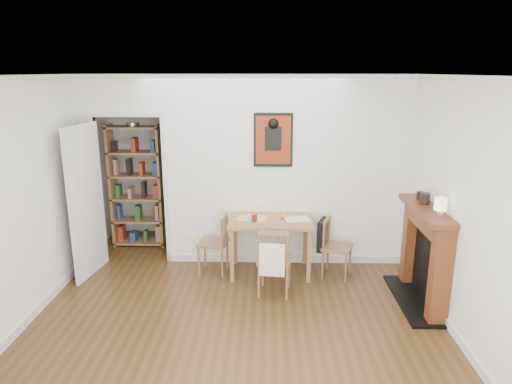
{
  "coord_description": "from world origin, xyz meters",
  "views": [
    {
      "loc": [
        0.32,
        -4.69,
        2.64
      ],
      "look_at": [
        0.19,
        0.6,
        1.23
      ],
      "focal_mm": 32.0,
      "sensor_mm": 36.0,
      "label": 1
    }
  ],
  "objects_px": {
    "ceramic_jar_b": "(420,195)",
    "red_glass": "(254,218)",
    "fireplace": "(426,252)",
    "dining_table": "(270,226)",
    "ceramic_jar_a": "(425,198)",
    "chair_right": "(336,247)",
    "orange_fruit": "(283,216)",
    "chair_front": "(274,260)",
    "notebook": "(297,219)",
    "bookshelf": "(137,187)",
    "mantel_lamp": "(441,205)",
    "chair_left": "(213,243)"
  },
  "relations": [
    {
      "from": "ceramic_jar_b",
      "to": "red_glass",
      "type": "bearing_deg",
      "value": 170.02
    },
    {
      "from": "fireplace",
      "to": "dining_table",
      "type": "bearing_deg",
      "value": 157.19
    },
    {
      "from": "ceramic_jar_a",
      "to": "red_glass",
      "type": "bearing_deg",
      "value": 164.35
    },
    {
      "from": "chair_right",
      "to": "orange_fruit",
      "type": "bearing_deg",
      "value": 169.49
    },
    {
      "from": "chair_front",
      "to": "red_glass",
      "type": "height_order",
      "value": "chair_front"
    },
    {
      "from": "chair_right",
      "to": "notebook",
      "type": "relative_size",
      "value": 2.51
    },
    {
      "from": "bookshelf",
      "to": "mantel_lamp",
      "type": "bearing_deg",
      "value": -29.12
    },
    {
      "from": "red_glass",
      "to": "ceramic_jar_a",
      "type": "distance_m",
      "value": 2.09
    },
    {
      "from": "chair_front",
      "to": "bookshelf",
      "type": "xyz_separation_m",
      "value": [
        -2.08,
        1.61,
        0.49
      ]
    },
    {
      "from": "chair_right",
      "to": "bookshelf",
      "type": "bearing_deg",
      "value": 159.4
    },
    {
      "from": "bookshelf",
      "to": "ceramic_jar_b",
      "type": "distance_m",
      "value": 4.07
    },
    {
      "from": "chair_front",
      "to": "ceramic_jar_a",
      "type": "relative_size",
      "value": 6.56
    },
    {
      "from": "notebook",
      "to": "ceramic_jar_a",
      "type": "relative_size",
      "value": 2.37
    },
    {
      "from": "dining_table",
      "to": "fireplace",
      "type": "xyz_separation_m",
      "value": [
        1.79,
        -0.75,
        -0.04
      ]
    },
    {
      "from": "chair_left",
      "to": "bookshelf",
      "type": "height_order",
      "value": "bookshelf"
    },
    {
      "from": "chair_left",
      "to": "orange_fruit",
      "type": "height_order",
      "value": "orange_fruit"
    },
    {
      "from": "dining_table",
      "to": "red_glass",
      "type": "bearing_deg",
      "value": -161.13
    },
    {
      "from": "fireplace",
      "to": "red_glass",
      "type": "relative_size",
      "value": 12.55
    },
    {
      "from": "bookshelf",
      "to": "chair_front",
      "type": "bearing_deg",
      "value": -37.77
    },
    {
      "from": "chair_left",
      "to": "chair_front",
      "type": "relative_size",
      "value": 0.94
    },
    {
      "from": "chair_left",
      "to": "red_glass",
      "type": "relative_size",
      "value": 8.2
    },
    {
      "from": "red_glass",
      "to": "mantel_lamp",
      "type": "height_order",
      "value": "mantel_lamp"
    },
    {
      "from": "orange_fruit",
      "to": "mantel_lamp",
      "type": "relative_size",
      "value": 0.36
    },
    {
      "from": "fireplace",
      "to": "orange_fruit",
      "type": "xyz_separation_m",
      "value": [
        -1.63,
        0.8,
        0.17
      ]
    },
    {
      "from": "fireplace",
      "to": "ceramic_jar_a",
      "type": "height_order",
      "value": "ceramic_jar_a"
    },
    {
      "from": "ceramic_jar_a",
      "to": "ceramic_jar_b",
      "type": "xyz_separation_m",
      "value": [
        0.01,
        0.2,
        -0.02
      ]
    },
    {
      "from": "bookshelf",
      "to": "notebook",
      "type": "relative_size",
      "value": 6.0
    },
    {
      "from": "chair_right",
      "to": "ceramic_jar_a",
      "type": "relative_size",
      "value": 5.96
    },
    {
      "from": "mantel_lamp",
      "to": "ceramic_jar_a",
      "type": "xyz_separation_m",
      "value": [
        0.0,
        0.48,
        -0.06
      ]
    },
    {
      "from": "chair_front",
      "to": "bookshelf",
      "type": "height_order",
      "value": "bookshelf"
    },
    {
      "from": "chair_front",
      "to": "dining_table",
      "type": "bearing_deg",
      "value": 94.39
    },
    {
      "from": "fireplace",
      "to": "mantel_lamp",
      "type": "bearing_deg",
      "value": -94.93
    },
    {
      "from": "chair_left",
      "to": "fireplace",
      "type": "height_order",
      "value": "fireplace"
    },
    {
      "from": "chair_front",
      "to": "ceramic_jar_a",
      "type": "xyz_separation_m",
      "value": [
        1.72,
        -0.02,
        0.79
      ]
    },
    {
      "from": "red_glass",
      "to": "ceramic_jar_b",
      "type": "distance_m",
      "value": 2.05
    },
    {
      "from": "chair_right",
      "to": "red_glass",
      "type": "distance_m",
      "value": 1.14
    },
    {
      "from": "red_glass",
      "to": "fireplace",
      "type": "bearing_deg",
      "value": -18.8
    },
    {
      "from": "orange_fruit",
      "to": "ceramic_jar_a",
      "type": "distance_m",
      "value": 1.79
    },
    {
      "from": "chair_front",
      "to": "mantel_lamp",
      "type": "bearing_deg",
      "value": -16.32
    },
    {
      "from": "notebook",
      "to": "ceramic_jar_a",
      "type": "height_order",
      "value": "ceramic_jar_a"
    },
    {
      "from": "red_glass",
      "to": "ceramic_jar_a",
      "type": "bearing_deg",
      "value": -15.65
    },
    {
      "from": "red_glass",
      "to": "orange_fruit",
      "type": "height_order",
      "value": "red_glass"
    },
    {
      "from": "red_glass",
      "to": "orange_fruit",
      "type": "xyz_separation_m",
      "value": [
        0.37,
        0.12,
        -0.01
      ]
    },
    {
      "from": "chair_front",
      "to": "ceramic_jar_a",
      "type": "distance_m",
      "value": 1.89
    },
    {
      "from": "fireplace",
      "to": "ceramic_jar_b",
      "type": "height_order",
      "value": "ceramic_jar_b"
    },
    {
      "from": "fireplace",
      "to": "ceramic_jar_b",
      "type": "relative_size",
      "value": 12.83
    },
    {
      "from": "ceramic_jar_a",
      "to": "orange_fruit",
      "type": "bearing_deg",
      "value": 157.09
    },
    {
      "from": "chair_front",
      "to": "red_glass",
      "type": "distance_m",
      "value": 0.69
    },
    {
      "from": "chair_front",
      "to": "orange_fruit",
      "type": "relative_size",
      "value": 11.71
    },
    {
      "from": "chair_front",
      "to": "red_glass",
      "type": "xyz_separation_m",
      "value": [
        -0.26,
        0.53,
        0.36
      ]
    }
  ]
}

